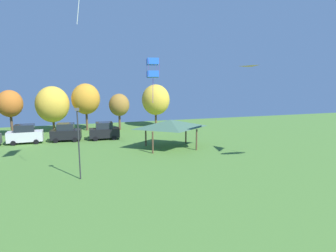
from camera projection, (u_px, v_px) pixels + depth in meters
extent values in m
cube|color=blue|center=(153.00, 62.00, 35.53)|extent=(1.51, 1.57, 0.87)
cube|color=blue|center=(153.00, 74.00, 35.79)|extent=(1.51, 1.57, 0.87)
cylinder|color=purple|center=(149.00, 68.00, 34.88)|extent=(0.02, 0.02, 2.22)
cylinder|color=purple|center=(159.00, 68.00, 35.23)|extent=(0.02, 0.02, 2.22)
cylinder|color=purple|center=(146.00, 68.00, 36.09)|extent=(0.02, 0.02, 2.22)
cylinder|color=purple|center=(157.00, 68.00, 36.44)|extent=(0.02, 0.02, 2.22)
cylinder|color=purple|center=(153.00, 91.00, 36.13)|extent=(0.11, 0.47, 2.97)
pyramid|color=orange|center=(260.00, 73.00, 30.30)|extent=(2.92, 2.77, 0.18)
cube|color=silver|center=(25.00, 136.00, 39.94)|extent=(4.49, 2.02, 1.32)
cube|color=#1E232D|center=(25.00, 128.00, 39.75)|extent=(2.49, 1.80, 0.92)
cylinder|color=black|center=(36.00, 142.00, 39.60)|extent=(0.65, 0.24, 0.64)
cylinder|color=black|center=(37.00, 139.00, 41.35)|extent=(0.65, 0.24, 0.64)
cylinder|color=black|center=(13.00, 143.00, 38.76)|extent=(0.65, 0.24, 0.64)
cylinder|color=black|center=(16.00, 140.00, 40.51)|extent=(0.65, 0.24, 0.64)
cube|color=black|center=(66.00, 134.00, 41.30)|extent=(4.17, 2.19, 1.28)
cube|color=#1E232D|center=(66.00, 127.00, 41.11)|extent=(2.35, 1.88, 0.89)
cylinder|color=black|center=(75.00, 140.00, 40.76)|extent=(0.66, 0.28, 0.64)
cylinder|color=black|center=(76.00, 137.00, 42.54)|extent=(0.66, 0.28, 0.64)
cylinder|color=black|center=(56.00, 141.00, 40.28)|extent=(0.66, 0.28, 0.64)
cylinder|color=black|center=(58.00, 138.00, 42.06)|extent=(0.66, 0.28, 0.64)
cube|color=black|center=(104.00, 133.00, 42.44)|extent=(4.17, 1.90, 1.26)
cube|color=#1E232D|center=(104.00, 125.00, 42.26)|extent=(2.30, 1.73, 0.88)
cylinder|color=black|center=(114.00, 138.00, 42.01)|extent=(0.64, 0.23, 0.64)
cylinder|color=black|center=(113.00, 135.00, 43.78)|extent=(0.64, 0.23, 0.64)
cylinder|color=black|center=(95.00, 139.00, 41.32)|extent=(0.64, 0.23, 0.64)
cylinder|color=black|center=(95.00, 136.00, 43.09)|extent=(0.64, 0.23, 0.64)
cylinder|color=brown|center=(153.00, 143.00, 34.87)|extent=(0.20, 0.20, 2.60)
cylinder|color=brown|center=(197.00, 140.00, 36.38)|extent=(0.20, 0.20, 2.60)
cylinder|color=brown|center=(146.00, 136.00, 38.53)|extent=(0.20, 0.20, 2.60)
cylinder|color=brown|center=(186.00, 134.00, 40.04)|extent=(0.20, 0.20, 2.60)
pyramid|color=#3D604C|center=(170.00, 124.00, 37.14)|extent=(7.09, 5.01, 1.00)
cylinder|color=#2D2D33|center=(79.00, 146.00, 26.02)|extent=(0.12, 0.12, 6.09)
cube|color=#4C4C51|center=(77.00, 109.00, 25.47)|extent=(0.36, 0.20, 0.24)
cylinder|color=brown|center=(12.00, 125.00, 43.81)|extent=(0.36, 0.36, 3.61)
ellipsoid|color=#BC6623|center=(10.00, 104.00, 43.27)|extent=(3.57, 3.57, 3.93)
cylinder|color=brown|center=(54.00, 124.00, 47.64)|extent=(0.36, 0.36, 2.52)
ellipsoid|color=gold|center=(52.00, 104.00, 47.09)|extent=(5.16, 5.16, 5.67)
cylinder|color=brown|center=(87.00, 120.00, 49.08)|extent=(0.36, 0.36, 3.47)
ellipsoid|color=gold|center=(86.00, 99.00, 48.49)|extent=(4.53, 4.53, 4.98)
cylinder|color=brown|center=(120.00, 121.00, 49.62)|extent=(0.36, 0.36, 2.90)
ellipsoid|color=olive|center=(119.00, 105.00, 49.15)|extent=(3.33, 3.33, 3.67)
cylinder|color=brown|center=(156.00, 118.00, 52.85)|extent=(0.36, 0.36, 2.89)
ellipsoid|color=gold|center=(156.00, 100.00, 52.28)|extent=(4.85, 4.85, 5.33)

